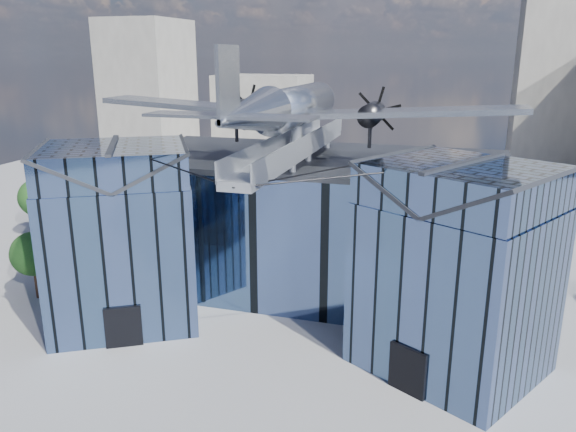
# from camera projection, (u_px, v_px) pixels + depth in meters

# --- Properties ---
(ground_plane) EXTENTS (120.00, 120.00, 0.00)m
(ground_plane) POSITION_uv_depth(u_px,v_px,m) (279.00, 331.00, 36.14)
(ground_plane) COLOR gray
(museum) EXTENTS (32.88, 24.50, 17.60)m
(museum) POSITION_uv_depth(u_px,v_px,m) (303.00, 224.00, 39.95)
(museum) COLOR #415984
(museum) RESTS_ON ground
(bg_towers) EXTENTS (77.00, 24.50, 26.00)m
(bg_towers) POSITION_uv_depth(u_px,v_px,m) (396.00, 107.00, 79.40)
(bg_towers) COLOR gray
(bg_towers) RESTS_ON ground
(tree_plaza_w) EXTENTS (4.13, 4.13, 5.00)m
(tree_plaza_w) POSITION_uv_depth(u_px,v_px,m) (33.00, 254.00, 40.26)
(tree_plaza_w) COLOR #372216
(tree_plaza_w) RESTS_ON ground
(tree_side_w) EXTENTS (4.45, 4.45, 5.71)m
(tree_side_w) POSITION_uv_depth(u_px,v_px,m) (38.00, 198.00, 54.02)
(tree_side_w) COLOR #372216
(tree_side_w) RESTS_ON ground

